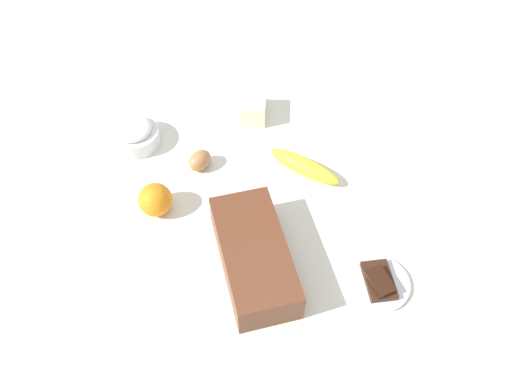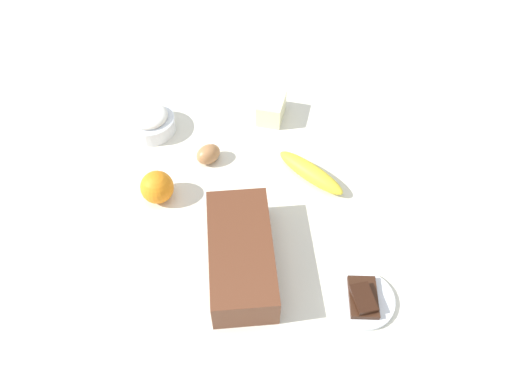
{
  "view_description": "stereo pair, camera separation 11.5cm",
  "coord_description": "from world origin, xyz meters",
  "px_view_note": "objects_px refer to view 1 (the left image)",
  "views": [
    {
      "loc": [
        0.68,
        -0.22,
        0.94
      ],
      "look_at": [
        0.0,
        0.0,
        0.04
      ],
      "focal_mm": 35.73,
      "sensor_mm": 36.0,
      "label": 1
    },
    {
      "loc": [
        0.71,
        -0.11,
        0.94
      ],
      "look_at": [
        0.0,
        0.0,
        0.04
      ],
      "focal_mm": 35.73,
      "sensor_mm": 36.0,
      "label": 2
    }
  ],
  "objects_px": {
    "loaf_pan": "(254,255)",
    "flour_bowl": "(134,134)",
    "egg_near_butter": "(200,160)",
    "chocolate_plate": "(378,282)",
    "orange_fruit": "(155,200)",
    "banana": "(304,166)",
    "butter_block": "(253,108)"
  },
  "relations": [
    {
      "from": "loaf_pan",
      "to": "flour_bowl",
      "type": "bearing_deg",
      "value": -154.27
    },
    {
      "from": "flour_bowl",
      "to": "banana",
      "type": "xyz_separation_m",
      "value": [
        0.23,
        0.37,
        -0.01
      ]
    },
    {
      "from": "egg_near_butter",
      "to": "loaf_pan",
      "type": "bearing_deg",
      "value": 7.27
    },
    {
      "from": "flour_bowl",
      "to": "egg_near_butter",
      "type": "bearing_deg",
      "value": 46.21
    },
    {
      "from": "orange_fruit",
      "to": "egg_near_butter",
      "type": "xyz_separation_m",
      "value": [
        -0.1,
        0.13,
        -0.01
      ]
    },
    {
      "from": "flour_bowl",
      "to": "egg_near_butter",
      "type": "height_order",
      "value": "flour_bowl"
    },
    {
      "from": "flour_bowl",
      "to": "banana",
      "type": "relative_size",
      "value": 0.66
    },
    {
      "from": "flour_bowl",
      "to": "chocolate_plate",
      "type": "xyz_separation_m",
      "value": [
        0.56,
        0.4,
        -0.02
      ]
    },
    {
      "from": "orange_fruit",
      "to": "egg_near_butter",
      "type": "distance_m",
      "value": 0.16
    },
    {
      "from": "banana",
      "to": "butter_block",
      "type": "bearing_deg",
      "value": -165.96
    },
    {
      "from": "loaf_pan",
      "to": "banana",
      "type": "xyz_separation_m",
      "value": [
        -0.21,
        0.2,
        -0.02
      ]
    },
    {
      "from": "banana",
      "to": "chocolate_plate",
      "type": "bearing_deg",
      "value": 5.46
    },
    {
      "from": "flour_bowl",
      "to": "loaf_pan",
      "type": "bearing_deg",
      "value": 21.93
    },
    {
      "from": "banana",
      "to": "chocolate_plate",
      "type": "distance_m",
      "value": 0.34
    },
    {
      "from": "egg_near_butter",
      "to": "chocolate_plate",
      "type": "bearing_deg",
      "value": 32.0
    },
    {
      "from": "orange_fruit",
      "to": "egg_near_butter",
      "type": "height_order",
      "value": "orange_fruit"
    },
    {
      "from": "orange_fruit",
      "to": "loaf_pan",
      "type": "bearing_deg",
      "value": 38.35
    },
    {
      "from": "loaf_pan",
      "to": "egg_near_butter",
      "type": "bearing_deg",
      "value": -168.93
    },
    {
      "from": "banana",
      "to": "egg_near_butter",
      "type": "height_order",
      "value": "egg_near_butter"
    },
    {
      "from": "loaf_pan",
      "to": "butter_block",
      "type": "xyz_separation_m",
      "value": [
        -0.44,
        0.14,
        -0.01
      ]
    },
    {
      "from": "loaf_pan",
      "to": "flour_bowl",
      "type": "relative_size",
      "value": 2.28
    },
    {
      "from": "orange_fruit",
      "to": "banana",
      "type": "bearing_deg",
      "value": 90.68
    },
    {
      "from": "loaf_pan",
      "to": "egg_near_butter",
      "type": "xyz_separation_m",
      "value": [
        -0.31,
        -0.04,
        -0.02
      ]
    },
    {
      "from": "orange_fruit",
      "to": "chocolate_plate",
      "type": "xyz_separation_m",
      "value": [
        0.33,
        0.39,
        -0.03
      ]
    },
    {
      "from": "chocolate_plate",
      "to": "egg_near_butter",
      "type": "bearing_deg",
      "value": -148.0
    },
    {
      "from": "banana",
      "to": "butter_block",
      "type": "xyz_separation_m",
      "value": [
        -0.22,
        -0.06,
        0.01
      ]
    },
    {
      "from": "loaf_pan",
      "to": "orange_fruit",
      "type": "xyz_separation_m",
      "value": [
        -0.21,
        -0.16,
        -0.0
      ]
    },
    {
      "from": "flour_bowl",
      "to": "chocolate_plate",
      "type": "bearing_deg",
      "value": 35.87
    },
    {
      "from": "loaf_pan",
      "to": "banana",
      "type": "distance_m",
      "value": 0.29
    },
    {
      "from": "loaf_pan",
      "to": "flour_bowl",
      "type": "height_order",
      "value": "loaf_pan"
    },
    {
      "from": "egg_near_butter",
      "to": "chocolate_plate",
      "type": "distance_m",
      "value": 0.5
    },
    {
      "from": "loaf_pan",
      "to": "banana",
      "type": "height_order",
      "value": "loaf_pan"
    }
  ]
}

